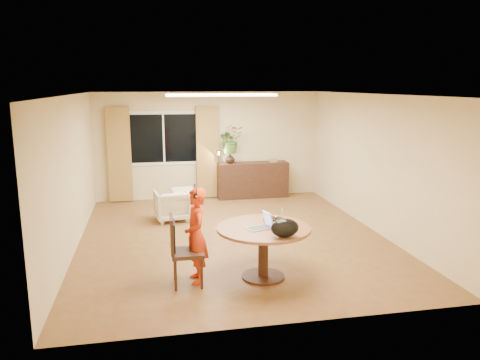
# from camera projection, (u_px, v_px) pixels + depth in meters

# --- Properties ---
(floor) EXTENTS (6.50, 6.50, 0.00)m
(floor) POSITION_uv_depth(u_px,v_px,m) (233.00, 237.00, 8.63)
(floor) COLOR brown
(floor) RESTS_ON ground
(ceiling) EXTENTS (6.50, 6.50, 0.00)m
(ceiling) POSITION_uv_depth(u_px,v_px,m) (232.00, 95.00, 8.11)
(ceiling) COLOR white
(ceiling) RESTS_ON wall_back
(wall_back) EXTENTS (5.50, 0.00, 5.50)m
(wall_back) POSITION_uv_depth(u_px,v_px,m) (209.00, 145.00, 11.49)
(wall_back) COLOR #CEB786
(wall_back) RESTS_ON floor
(wall_left) EXTENTS (0.00, 6.50, 6.50)m
(wall_left) POSITION_uv_depth(u_px,v_px,m) (72.00, 174.00, 7.85)
(wall_left) COLOR #CEB786
(wall_left) RESTS_ON floor
(wall_right) EXTENTS (0.00, 6.50, 6.50)m
(wall_right) POSITION_uv_depth(u_px,v_px,m) (375.00, 163.00, 8.89)
(wall_right) COLOR #CEB786
(wall_right) RESTS_ON floor
(window) EXTENTS (1.70, 0.03, 1.30)m
(window) POSITION_uv_depth(u_px,v_px,m) (164.00, 138.00, 11.23)
(window) COLOR white
(window) RESTS_ON wall_back
(curtain_left) EXTENTS (0.55, 0.08, 2.25)m
(curtain_left) POSITION_uv_depth(u_px,v_px,m) (119.00, 155.00, 11.03)
(curtain_left) COLOR olive
(curtain_left) RESTS_ON wall_back
(curtain_right) EXTENTS (0.55, 0.08, 2.25)m
(curtain_right) POSITION_uv_depth(u_px,v_px,m) (208.00, 152.00, 11.42)
(curtain_right) COLOR olive
(curtain_right) RESTS_ON wall_back
(ceiling_panel) EXTENTS (2.20, 0.35, 0.05)m
(ceiling_panel) POSITION_uv_depth(u_px,v_px,m) (222.00, 95.00, 9.27)
(ceiling_panel) COLOR white
(ceiling_panel) RESTS_ON ceiling
(dining_table) EXTENTS (1.35, 1.35, 0.77)m
(dining_table) POSITION_uv_depth(u_px,v_px,m) (263.00, 238.00, 6.72)
(dining_table) COLOR brown
(dining_table) RESTS_ON floor
(dining_chair) EXTENTS (0.49, 0.45, 1.01)m
(dining_chair) POSITION_uv_depth(u_px,v_px,m) (187.00, 251.00, 6.50)
(dining_chair) COLOR black
(dining_chair) RESTS_ON floor
(child) EXTENTS (0.53, 0.37, 1.37)m
(child) POSITION_uv_depth(u_px,v_px,m) (196.00, 236.00, 6.58)
(child) COLOR red
(child) RESTS_ON floor
(laptop) EXTENTS (0.40, 0.32, 0.23)m
(laptop) POSITION_uv_depth(u_px,v_px,m) (259.00, 221.00, 6.59)
(laptop) COLOR #B7B7BC
(laptop) RESTS_ON dining_table
(tumbler) EXTENTS (0.07, 0.07, 0.10)m
(tumbler) POSITION_uv_depth(u_px,v_px,m) (266.00, 218.00, 6.94)
(tumbler) COLOR white
(tumbler) RESTS_ON dining_table
(wine_glass) EXTENTS (0.09, 0.09, 0.21)m
(wine_glass) POSITION_uv_depth(u_px,v_px,m) (283.00, 215.00, 6.92)
(wine_glass) COLOR white
(wine_glass) RESTS_ON dining_table
(pot_lid) EXTENTS (0.25, 0.25, 0.04)m
(pot_lid) POSITION_uv_depth(u_px,v_px,m) (276.00, 218.00, 7.06)
(pot_lid) COLOR white
(pot_lid) RESTS_ON dining_table
(handbag) EXTENTS (0.42, 0.29, 0.26)m
(handbag) POSITION_uv_depth(u_px,v_px,m) (285.00, 228.00, 6.22)
(handbag) COLOR black
(handbag) RESTS_ON dining_table
(armchair) EXTENTS (0.75, 0.77, 0.62)m
(armchair) POSITION_uv_depth(u_px,v_px,m) (172.00, 205.00, 9.70)
(armchair) COLOR beige
(armchair) RESTS_ON floor
(throw) EXTENTS (0.53, 0.61, 0.03)m
(throw) POSITION_uv_depth(u_px,v_px,m) (184.00, 190.00, 9.65)
(throw) COLOR beige
(throw) RESTS_ON armchair
(sideboard) EXTENTS (1.76, 0.43, 0.88)m
(sideboard) POSITION_uv_depth(u_px,v_px,m) (253.00, 180.00, 11.63)
(sideboard) COLOR black
(sideboard) RESTS_ON floor
(vase) EXTENTS (0.27, 0.27, 0.25)m
(vase) POSITION_uv_depth(u_px,v_px,m) (230.00, 158.00, 11.41)
(vase) COLOR black
(vase) RESTS_ON sideboard
(bouquet) EXTENTS (0.71, 0.66, 0.66)m
(bouquet) POSITION_uv_depth(u_px,v_px,m) (231.00, 140.00, 11.32)
(bouquet) COLOR #296827
(bouquet) RESTS_ON vase
(book_stack) EXTENTS (0.22, 0.19, 0.08)m
(book_stack) POSITION_uv_depth(u_px,v_px,m) (273.00, 160.00, 11.64)
(book_stack) COLOR olive
(book_stack) RESTS_ON sideboard
(desk_lamp) EXTENTS (0.18, 0.18, 0.34)m
(desk_lamp) POSITION_uv_depth(u_px,v_px,m) (219.00, 157.00, 11.30)
(desk_lamp) COLOR black
(desk_lamp) RESTS_ON sideboard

